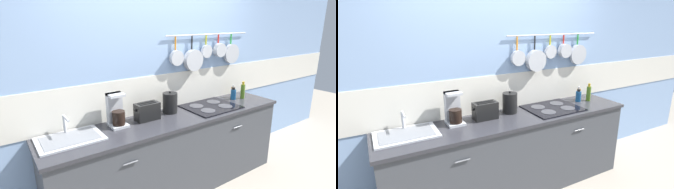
{
  "view_description": "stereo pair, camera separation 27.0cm",
  "coord_description": "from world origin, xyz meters",
  "views": [
    {
      "loc": [
        -1.59,
        -2.13,
        1.93
      ],
      "look_at": [
        -0.1,
        0.0,
        1.18
      ],
      "focal_mm": 28.0,
      "sensor_mm": 36.0,
      "label": 1
    },
    {
      "loc": [
        -1.36,
        -2.28,
        1.93
      ],
      "look_at": [
        -0.1,
        0.0,
        1.18
      ],
      "focal_mm": 28.0,
      "sensor_mm": 36.0,
      "label": 2
    }
  ],
  "objects": [
    {
      "name": "kettle",
      "position": [
        0.03,
        0.15,
        1.02
      ],
      "size": [
        0.17,
        0.17,
        0.25
      ],
      "color": "black",
      "rests_on": "countertop"
    },
    {
      "name": "wall_back",
      "position": [
        0.01,
        0.33,
        1.27
      ],
      "size": [
        7.2,
        0.16,
        2.6
      ],
      "color": "#84A3CC",
      "rests_on": "ground_plane"
    },
    {
      "name": "bottle_dish_soap",
      "position": [
        1.08,
        0.16,
        0.98
      ],
      "size": [
        0.05,
        0.05,
        0.17
      ],
      "color": "#8C5919",
      "rests_on": "countertop"
    },
    {
      "name": "toaster",
      "position": [
        -0.3,
        0.1,
        1.0
      ],
      "size": [
        0.27,
        0.14,
        0.19
      ],
      "color": "black",
      "rests_on": "countertop"
    },
    {
      "name": "countertop",
      "position": [
        0.0,
        0.0,
        0.89
      ],
      "size": [
        2.83,
        0.58,
        0.03
      ],
      "color": "#2D2D33",
      "rests_on": "cabinet_base"
    },
    {
      "name": "cooktop",
      "position": [
        0.54,
        0.02,
        0.91
      ],
      "size": [
        0.63,
        0.51,
        0.01
      ],
      "color": "black",
      "rests_on": "countertop"
    },
    {
      "name": "bottle_vinegar",
      "position": [
        1.0,
        0.08,
        0.98
      ],
      "size": [
        0.07,
        0.07,
        0.16
      ],
      "color": "navy",
      "rests_on": "countertop"
    },
    {
      "name": "sink_basin",
      "position": [
        -1.1,
        0.08,
        0.92
      ],
      "size": [
        0.55,
        0.38,
        0.19
      ],
      "color": "#B7BABF",
      "rests_on": "countertop"
    },
    {
      "name": "coffee_maker",
      "position": [
        -0.62,
        0.15,
        1.04
      ],
      "size": [
        0.17,
        0.2,
        0.33
      ],
      "color": "#B7BABF",
      "rests_on": "countertop"
    },
    {
      "name": "ground_plane",
      "position": [
        0.0,
        0.0,
        0.0
      ],
      "size": [
        12.0,
        12.0,
        0.0
      ],
      "primitive_type": "plane",
      "color": "#9E9384"
    },
    {
      "name": "cabinet_base",
      "position": [
        0.0,
        -0.0,
        0.44
      ],
      "size": [
        2.79,
        0.56,
        0.87
      ],
      "color": "#3F4247",
      "rests_on": "ground_plane"
    },
    {
      "name": "bottle_cooking_wine",
      "position": [
        1.14,
        0.05,
        1.01
      ],
      "size": [
        0.06,
        0.06,
        0.23
      ],
      "color": "#4C721E",
      "rests_on": "countertop"
    }
  ]
}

